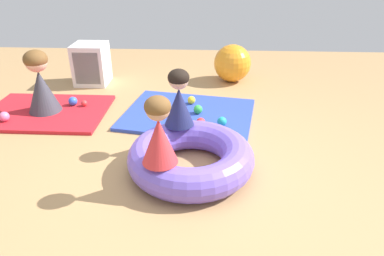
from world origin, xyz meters
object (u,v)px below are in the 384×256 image
adult_seated (40,82)px  play_ball_teal (222,121)px  play_ball_yellow (191,100)px  storage_cube (91,64)px  play_ball_green (198,109)px  child_in_red (159,131)px  play_ball_pink (4,117)px  exercise_ball_large (232,63)px  child_in_navy (179,98)px  play_ball_blue (73,101)px  inflatable_cushion (191,157)px  play_ball_orange (170,125)px  play_ball_red_second (201,122)px  play_ball_red (84,103)px

adult_seated → play_ball_teal: 2.08m
play_ball_yellow → storage_cube: (-1.44, 0.74, 0.19)m
play_ball_yellow → play_ball_green: bearing=-71.9°
child_in_red → play_ball_green: (0.24, 1.40, -0.45)m
storage_cube → child_in_red: bearing=-61.9°
play_ball_pink → exercise_ball_large: exercise_ball_large is taller
play_ball_green → exercise_ball_large: bearing=70.2°
child_in_navy → play_ball_green: size_ratio=5.19×
play_ball_blue → storage_cube: storage_cube is taller
inflatable_cushion → play_ball_pink: (-2.08, 0.79, -0.04)m
play_ball_orange → child_in_red: bearing=-88.1°
play_ball_red_second → play_ball_orange: bearing=-169.9°
play_ball_yellow → play_ball_orange: 0.69m
play_ball_blue → play_ball_orange: bearing=-23.9°
play_ball_teal → play_ball_red_second: 0.23m
inflatable_cushion → play_ball_pink: size_ratio=10.01×
play_ball_teal → play_ball_blue: size_ratio=0.97×
play_ball_orange → exercise_ball_large: bearing=66.1°
play_ball_teal → exercise_ball_large: 1.55m
play_ball_teal → play_ball_pink: (-2.37, -0.01, 0.00)m
play_ball_red → play_ball_pink: (-0.74, -0.45, 0.02)m
play_ball_red → child_in_navy: bearing=-36.1°
child_in_navy → play_ball_teal: bearing=-120.4°
play_ball_blue → exercise_ball_large: exercise_ball_large is taller
exercise_ball_large → child_in_red: bearing=-104.6°
play_ball_red → play_ball_green: size_ratio=0.72×
play_ball_red_second → storage_cube: 2.08m
play_ball_pink → play_ball_blue: (0.60, 0.47, -0.00)m
inflatable_cushion → storage_cube: (-1.51, 2.12, 0.14)m
child_in_red → play_ball_blue: size_ratio=5.15×
play_ball_blue → play_ball_green: size_ratio=1.03×
play_ball_orange → play_ball_green: bearing=54.8°
storage_cube → play_ball_blue: bearing=-88.5°
play_ball_red → play_ball_pink: bearing=-148.8°
adult_seated → play_ball_teal: adult_seated is taller
play_ball_green → play_ball_red_second: bearing=-83.0°
child_in_navy → play_ball_orange: size_ratio=6.67×
play_ball_green → play_ball_orange: (-0.27, -0.39, -0.01)m
child_in_navy → adult_seated: bearing=-12.6°
play_ball_blue → storage_cube: size_ratio=0.19×
play_ball_teal → exercise_ball_large: size_ratio=0.19×
child_in_navy → play_ball_green: 0.89m
adult_seated → storage_cube: size_ratio=1.28×
inflatable_cushion → exercise_ball_large: bearing=78.7°
adult_seated → storage_cube: (0.24, 1.03, -0.11)m
play_ball_red → play_ball_orange: size_ratio=0.92×
play_ball_green → storage_cube: storage_cube is taller
play_ball_red → play_ball_orange: (1.09, -0.53, 0.00)m
adult_seated → play_ball_green: (1.78, 0.01, -0.30)m
child_in_navy → play_ball_blue: 1.70m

